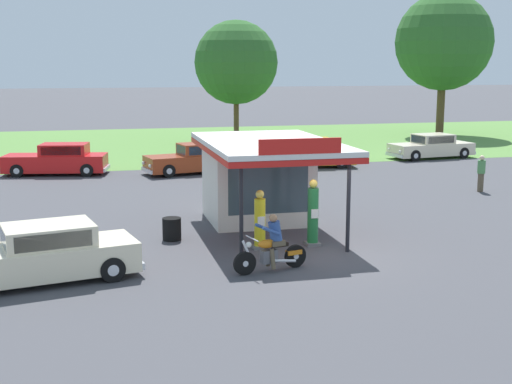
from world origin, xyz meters
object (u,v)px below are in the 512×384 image
(parked_car_second_row_spare, at_px, (307,154))
(bystander_chatting_near_pumps, at_px, (481,173))
(motorcycle_with_rider, at_px, (272,248))
(featured_classic_sedan, at_px, (42,255))
(parked_car_back_row_centre_left, at_px, (431,147))
(parked_car_back_row_far_left, at_px, (197,159))
(parked_car_back_row_centre, at_px, (57,160))
(gas_pump_nearside, at_px, (260,222))
(gas_pump_offside, at_px, (313,215))
(spare_tire_stack, at_px, (172,229))

(parked_car_second_row_spare, height_order, bystander_chatting_near_pumps, bystander_chatting_near_pumps)
(parked_car_second_row_spare, bearing_deg, motorcycle_with_rider, -110.58)
(featured_classic_sedan, height_order, parked_car_back_row_centre_left, featured_classic_sedan)
(featured_classic_sedan, xyz_separation_m, parked_car_second_row_spare, (12.86, 17.74, 0.02))
(parked_car_back_row_far_left, bearing_deg, parked_car_back_row_centre, 170.77)
(parked_car_back_row_centre_left, bearing_deg, parked_car_back_row_far_left, -170.71)
(gas_pump_nearside, relative_size, bystander_chatting_near_pumps, 1.13)
(bystander_chatting_near_pumps, bearing_deg, parked_car_back_row_centre_left, 73.41)
(gas_pump_offside, distance_m, parked_car_back_row_centre, 18.38)
(gas_pump_offside, relative_size, bystander_chatting_near_pumps, 1.29)
(gas_pump_nearside, relative_size, motorcycle_with_rider, 0.84)
(parked_car_second_row_spare, relative_size, parked_car_back_row_far_left, 0.97)
(parked_car_second_row_spare, bearing_deg, parked_car_back_row_centre, 177.92)
(bystander_chatting_near_pumps, height_order, spare_tire_stack, bystander_chatting_near_pumps)
(parked_car_second_row_spare, relative_size, bystander_chatting_near_pumps, 3.35)
(featured_classic_sedan, bearing_deg, parked_car_back_row_centre_left, 42.58)
(parked_car_back_row_far_left, xyz_separation_m, bystander_chatting_near_pumps, (11.35, -8.26, 0.15))
(motorcycle_with_rider, height_order, featured_classic_sedan, motorcycle_with_rider)
(gas_pump_offside, xyz_separation_m, motorcycle_with_rider, (-1.93, -2.32, -0.30))
(parked_car_second_row_spare, xyz_separation_m, bystander_chatting_near_pumps, (5.16, -8.92, 0.13))
(gas_pump_nearside, relative_size, spare_tire_stack, 2.53)
(gas_pump_nearside, distance_m, featured_classic_sedan, 6.50)
(motorcycle_with_rider, relative_size, parked_car_back_row_centre, 0.40)
(bystander_chatting_near_pumps, distance_m, spare_tire_stack, 15.22)
(parked_car_back_row_far_left, xyz_separation_m, parked_car_back_row_centre, (-7.00, 1.14, 0.03))
(parked_car_back_row_centre_left, distance_m, bystander_chatting_near_pumps, 11.10)
(gas_pump_nearside, relative_size, parked_car_back_row_centre, 0.33)
(parked_car_back_row_centre, bearing_deg, gas_pump_nearside, -68.13)
(gas_pump_offside, relative_size, featured_classic_sedan, 0.39)
(motorcycle_with_rider, xyz_separation_m, bystander_chatting_near_pumps, (12.01, 9.33, 0.20))
(parked_car_back_row_centre, relative_size, bystander_chatting_near_pumps, 3.38)
(parked_car_back_row_centre_left, bearing_deg, gas_pump_offside, -126.90)
(gas_pump_nearside, xyz_separation_m, featured_classic_sedan, (-6.24, -1.81, -0.13))
(parked_car_second_row_spare, bearing_deg, parked_car_back_row_centre_left, 11.66)
(gas_pump_nearside, bearing_deg, parked_car_second_row_spare, 67.45)
(gas_pump_offside, bearing_deg, gas_pump_nearside, -179.99)
(parked_car_second_row_spare, distance_m, parked_car_back_row_far_left, 6.23)
(parked_car_second_row_spare, distance_m, parked_car_back_row_centre_left, 8.50)
(motorcycle_with_rider, height_order, parked_car_second_row_spare, motorcycle_with_rider)
(gas_pump_nearside, height_order, parked_car_second_row_spare, gas_pump_nearside)
(gas_pump_nearside, bearing_deg, bystander_chatting_near_pumps, 30.79)
(gas_pump_nearside, xyz_separation_m, parked_car_back_row_centre_left, (14.94, 17.65, -0.17))
(gas_pump_offside, bearing_deg, parked_car_back_row_centre, 116.76)
(motorcycle_with_rider, xyz_separation_m, parked_car_back_row_far_left, (0.65, 17.59, 0.04))
(parked_car_back_row_far_left, relative_size, spare_tire_stack, 7.79)
(bystander_chatting_near_pumps, bearing_deg, motorcycle_with_rider, -142.15)
(motorcycle_with_rider, bearing_deg, parked_car_back_row_centre, 108.73)
(parked_car_back_row_far_left, height_order, spare_tire_stack, parked_car_back_row_far_left)
(featured_classic_sedan, bearing_deg, spare_tire_stack, 43.02)
(parked_car_back_row_centre_left, bearing_deg, spare_tire_stack, -137.52)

